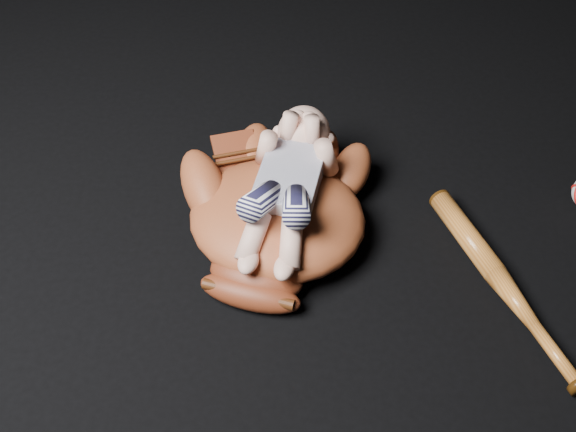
{
  "coord_description": "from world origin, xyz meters",
  "views": [
    {
      "loc": [
        -0.17,
        -0.81,
        1.03
      ],
      "look_at": [
        -0.15,
        0.09,
        0.08
      ],
      "focal_mm": 45.0,
      "sensor_mm": 36.0,
      "label": 1
    }
  ],
  "objects": [
    {
      "name": "newborn_baby",
      "position": [
        -0.16,
        0.11,
        0.13
      ],
      "size": [
        0.26,
        0.42,
        0.16
      ],
      "primitive_type": null,
      "rotation": [
        0.0,
        0.0,
        -0.24
      ],
      "color": "#D9A28C",
      "rests_on": "baseball_glove"
    },
    {
      "name": "baseball_bat",
      "position": [
        0.23,
        -0.03,
        0.02
      ],
      "size": [
        0.2,
        0.44,
        0.04
      ],
      "primitive_type": null,
      "rotation": [
        0.0,
        0.0,
        0.35
      ],
      "color": "#A75C20",
      "rests_on": "ground"
    },
    {
      "name": "baseball_glove",
      "position": [
        -0.17,
        0.1,
        0.07
      ],
      "size": [
        0.53,
        0.57,
        0.15
      ],
      "primitive_type": null,
      "rotation": [
        0.0,
        0.0,
        -0.31
      ],
      "color": "maroon",
      "rests_on": "ground"
    }
  ]
}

